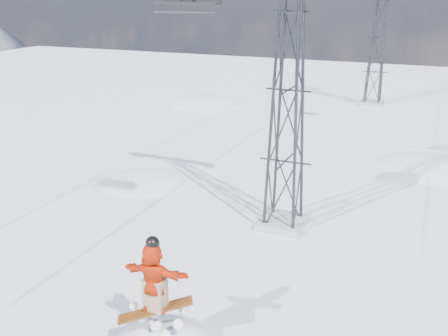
{
  "coord_description": "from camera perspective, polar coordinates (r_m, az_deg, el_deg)",
  "views": [
    {
      "loc": [
        5.88,
        -9.56,
        8.86
      ],
      "look_at": [
        0.3,
        3.26,
        3.94
      ],
      "focal_mm": 40.0,
      "sensor_mm": 36.0,
      "label": 1
    }
  ],
  "objects": [
    {
      "name": "snow_terrain",
      "position": [
        37.45,
        3.94,
        -10.17
      ],
      "size": [
        39.0,
        37.0,
        22.0
      ],
      "color": "white",
      "rests_on": "ground"
    },
    {
      "name": "lift_tower_near",
      "position": [
        18.59,
        7.34,
        8.72
      ],
      "size": [
        5.2,
        1.8,
        11.43
      ],
      "color": "#999999",
      "rests_on": "ground"
    },
    {
      "name": "lift_tower_far",
      "position": [
        42.99,
        17.19,
        14.04
      ],
      "size": [
        5.2,
        1.8,
        11.43
      ],
      "color": "#999999",
      "rests_on": "ground"
    }
  ]
}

